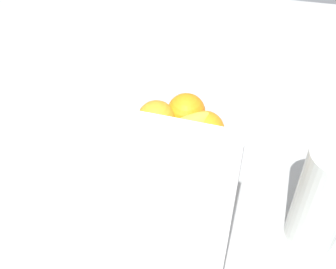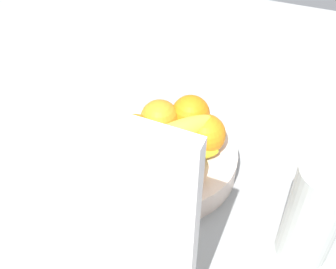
% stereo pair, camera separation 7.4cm
% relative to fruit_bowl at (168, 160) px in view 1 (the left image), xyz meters
% --- Properties ---
extents(ground_plane, '(1.80, 1.40, 0.03)m').
position_rel_fruit_bowl_xyz_m(ground_plane, '(0.03, -0.03, -0.04)').
color(ground_plane, gray).
extents(fruit_bowl, '(0.26, 0.26, 0.05)m').
position_rel_fruit_bowl_xyz_m(fruit_bowl, '(0.00, 0.00, 0.00)').
color(fruit_bowl, beige).
rests_on(fruit_bowl, ground_plane).
extents(orange_front_left, '(0.07, 0.07, 0.07)m').
position_rel_fruit_bowl_xyz_m(orange_front_left, '(0.03, -0.04, 0.06)').
color(orange_front_left, orange).
rests_on(orange_front_left, fruit_bowl).
extents(orange_front_right, '(0.07, 0.07, 0.07)m').
position_rel_fruit_bowl_xyz_m(orange_front_right, '(0.06, 0.02, 0.06)').
color(orange_front_right, orange).
rests_on(orange_front_right, fruit_bowl).
extents(orange_center, '(0.07, 0.07, 0.07)m').
position_rel_fruit_bowl_xyz_m(orange_center, '(0.02, 0.05, 0.06)').
color(orange_center, orange).
rests_on(orange_center, fruit_bowl).
extents(orange_back_left, '(0.07, 0.07, 0.07)m').
position_rel_fruit_bowl_xyz_m(orange_back_left, '(-0.05, 0.06, 0.06)').
color(orange_back_left, orange).
rests_on(orange_back_left, fruit_bowl).
extents(orange_back_right, '(0.07, 0.07, 0.07)m').
position_rel_fruit_bowl_xyz_m(orange_back_right, '(-0.06, -0.03, 0.06)').
color(orange_back_right, orange).
rests_on(orange_back_right, fruit_bowl).
extents(orange_top_stack, '(0.07, 0.07, 0.07)m').
position_rel_fruit_bowl_xyz_m(orange_top_stack, '(-0.02, -0.07, 0.06)').
color(orange_top_stack, orange).
rests_on(orange_top_stack, fruit_bowl).
extents(banana_bunch, '(0.17, 0.16, 0.08)m').
position_rel_fruit_bowl_xyz_m(banana_bunch, '(-0.01, 0.02, 0.07)').
color(banana_bunch, yellow).
rests_on(banana_bunch, fruit_bowl).
extents(cutting_board, '(0.28, 0.04, 0.36)m').
position_rel_fruit_bowl_xyz_m(cutting_board, '(0.01, 0.25, 0.15)').
color(cutting_board, white).
rests_on(cutting_board, ground_plane).
extents(thermos_tumbler, '(0.08, 0.08, 0.19)m').
position_rel_fruit_bowl_xyz_m(thermos_tumbler, '(-0.26, 0.09, 0.07)').
color(thermos_tumbler, '#B8BDB7').
rests_on(thermos_tumbler, ground_plane).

